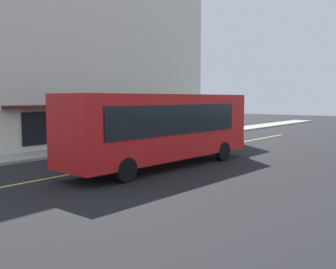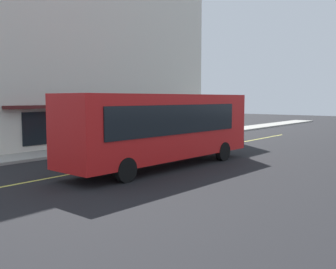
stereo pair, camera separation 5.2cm
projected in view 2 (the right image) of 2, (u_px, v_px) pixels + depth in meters
name	position (u px, v px, depth m)	size (l,w,h in m)	color
ground	(154.00, 159.00, 21.28)	(120.00, 120.00, 0.00)	black
sidewalk	(87.00, 149.00, 24.78)	(80.00, 2.55, 0.15)	#9E9B93
lane_centre_stripe	(154.00, 159.00, 21.28)	(36.00, 0.16, 0.01)	#D8D14C
storefront_building	(62.00, 47.00, 30.91)	(23.44, 11.77, 14.87)	silver
bus	(164.00, 126.00, 18.50)	(11.22, 2.95, 3.50)	red
traffic_light	(167.00, 108.00, 30.10)	(0.30, 0.52, 3.20)	#2D2D33
car_silver	(151.00, 137.00, 26.05)	(4.37, 2.01, 1.52)	#B7BABF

